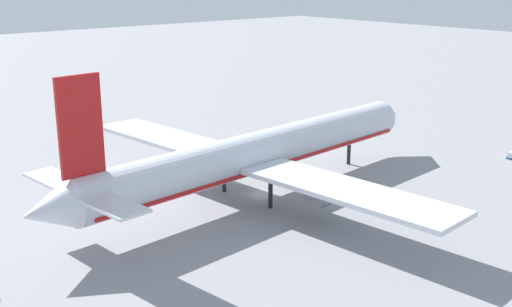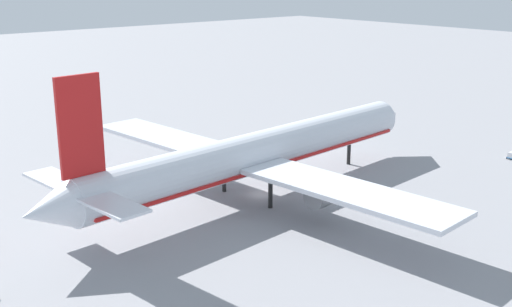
# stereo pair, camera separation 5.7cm
# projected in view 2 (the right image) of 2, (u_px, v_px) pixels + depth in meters

# --- Properties ---
(ground_plane) EXTENTS (600.00, 600.00, 0.00)m
(ground_plane) POSITION_uv_depth(u_px,v_px,m) (261.00, 194.00, 104.22)
(ground_plane) COLOR gray
(airliner) EXTENTS (79.85, 73.44, 23.37)m
(airliner) POSITION_uv_depth(u_px,v_px,m) (255.00, 154.00, 101.36)
(airliner) COLOR silver
(airliner) RESTS_ON ground
(baggage_cart_0) EXTENTS (1.56, 2.99, 1.48)m
(baggage_cart_0) POSITION_uv_depth(u_px,v_px,m) (136.00, 129.00, 143.79)
(baggage_cart_0) COLOR #595B60
(baggage_cart_0) RESTS_ON ground
(traffic_cone_1) EXTENTS (0.36, 0.36, 0.55)m
(traffic_cone_1) POSITION_uv_depth(u_px,v_px,m) (346.00, 136.00, 139.34)
(traffic_cone_1) COLOR orange
(traffic_cone_1) RESTS_ON ground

